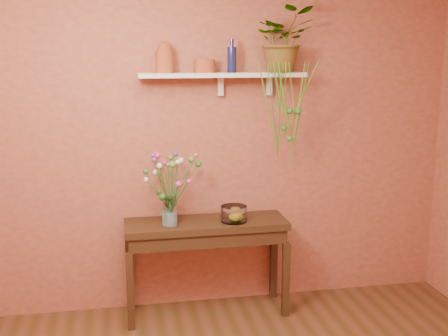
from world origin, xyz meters
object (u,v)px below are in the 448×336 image
Objects in this scene: spider_plant at (283,40)px; glass_bowl at (234,214)px; glass_vase at (171,213)px; bouquet at (170,174)px; blue_bottle at (232,59)px; sideboard at (206,235)px; terracotta_jug at (164,58)px.

spider_plant reaches higher than glass_bowl.
spider_plant is at bearing 16.58° from glass_bowl.
bouquet is at bearing 66.13° from glass_vase.
bouquet is (-0.91, -0.11, -1.00)m from spider_plant.
blue_bottle is at bearing 179.34° from spider_plant.
bouquet is 2.19× the size of glass_bowl.
glass_bowl is at bearing 0.28° from glass_vase.
spider_plant reaches higher than bouquet.
terracotta_jug is at bearing 166.23° from sideboard.
spider_plant is 1.42m from glass_bowl.
bouquet is at bearing -172.91° from spider_plant.
terracotta_jug is 1.04× the size of glass_vase.
spider_plant is (0.92, -0.00, 0.14)m from terracotta_jug.
sideboard is at bearing -173.44° from spider_plant.
spider_plant is at bearing 6.56° from sideboard.
glass_bowl is (0.50, -0.01, -0.35)m from bouquet.
glass_bowl is at bearing -163.42° from spider_plant.
glass_vase is at bearing -84.93° from terracotta_jug.
spider_plant reaches higher than glass_vase.
terracotta_jug is 0.51× the size of bouquet.
blue_bottle reaches higher than bouquet.
terracotta_jug is at bearing 98.29° from bouquet.
glass_vase is at bearing -172.20° from spider_plant.
glass_vase is (-0.29, -0.05, 0.21)m from sideboard.
bouquet is (0.02, -0.11, -0.87)m from terracotta_jug.
bouquet is at bearing -171.74° from sideboard.
sideboard is 1.39m from blue_bottle.
glass_bowl is at bearing -92.55° from blue_bottle.
blue_bottle reaches higher than terracotta_jug.
spider_plant is at bearing -0.66° from blue_bottle.
spider_plant is 2.41× the size of glass_bowl.
blue_bottle is at bearing 13.19° from bouquet.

